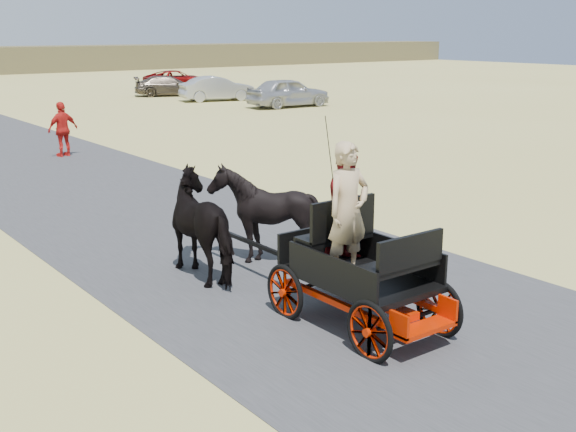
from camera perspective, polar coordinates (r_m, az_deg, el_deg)
ground at (r=11.72m, az=0.76°, el=-4.85°), size 140.00×140.00×0.00m
road at (r=11.72m, az=0.76°, el=-4.83°), size 6.00×140.00×0.01m
carriage at (r=9.80m, az=5.68°, el=-6.64°), size 1.30×2.40×0.72m
horse_left at (r=11.64m, az=-6.33°, el=-0.71°), size 0.91×2.01×1.70m
horse_right at (r=12.21m, az=-1.90°, el=0.10°), size 1.37×1.54×1.70m
driver_man at (r=9.33m, az=4.76°, el=0.41°), size 0.66×0.43×1.80m
passenger_woman at (r=10.08m, az=4.79°, el=0.82°), size 0.77×0.60×1.58m
pedestrian at (r=23.85m, az=-17.36°, el=6.56°), size 1.07×0.60×1.73m
car_a at (r=37.90m, az=0.02°, el=9.74°), size 4.53×2.06×1.51m
car_b at (r=41.50m, az=-5.62°, el=9.99°), size 4.37×2.33×1.37m
car_c at (r=45.03m, az=-9.39°, el=10.11°), size 4.45×3.11×1.20m
car_d at (r=50.40m, az=-8.76°, el=10.60°), size 4.84×3.06×1.25m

